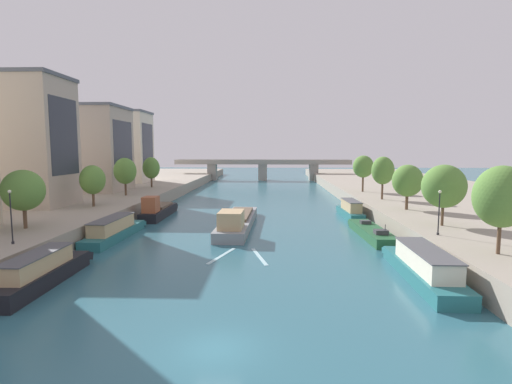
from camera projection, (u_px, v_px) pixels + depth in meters
name	position (u px, v px, depth m)	size (l,w,h in m)	color
ground_plane	(216.00, 349.00, 20.16)	(400.00, 400.00, 0.00)	#2D6070
quay_left	(76.00, 196.00, 75.99)	(36.00, 170.00, 2.27)	gray
quay_right	(443.00, 198.00, 73.36)	(36.00, 170.00, 2.27)	gray
barge_midriver	(237.00, 221.00, 50.90)	(4.23, 20.90, 3.16)	gray
wake_behind_barge	(240.00, 256.00, 37.62)	(5.60, 5.98, 0.03)	#A0CCD6
moored_boat_left_gap_after	(42.00, 271.00, 29.47)	(2.37, 11.81, 2.59)	black
moored_boat_left_downstream	(114.00, 230.00, 44.82)	(2.85, 13.60, 2.53)	#23666B
moored_boat_left_lone	(158.00, 210.00, 59.14)	(2.69, 12.98, 3.54)	black
moored_boat_right_midway	(423.00, 266.00, 30.68)	(2.98, 13.74, 2.61)	#23666B
moored_boat_right_far	(371.00, 232.00, 46.02)	(2.97, 13.01, 2.17)	#235633
moored_boat_right_gap_after	(350.00, 210.00, 58.72)	(2.43, 10.77, 2.68)	#23666B
tree_left_second	(23.00, 190.00, 39.14)	(4.02, 4.02, 5.86)	brown
tree_left_midway	(93.00, 180.00, 54.35)	(3.42, 3.42, 5.69)	brown
tree_left_third	(125.00, 171.00, 67.29)	(3.78, 3.78, 6.40)	brown
tree_left_past_mid	(151.00, 168.00, 81.98)	(3.49, 3.49, 6.21)	brown
tree_right_nearest	(502.00, 197.00, 29.44)	(4.00, 4.00, 6.68)	brown
tree_right_midway	(444.00, 186.00, 40.56)	(4.37, 4.37, 6.31)	brown
tree_right_far	(408.00, 181.00, 51.46)	(3.90, 3.90, 5.88)	brown
tree_right_end_of_row	(383.00, 171.00, 61.97)	(3.48, 3.48, 6.73)	brown
tree_right_distant	(363.00, 167.00, 73.25)	(3.80, 3.80, 6.71)	brown
lamppost_left_bank	(11.00, 214.00, 32.79)	(0.28, 0.28, 4.54)	black
lamppost_right_bank	(439.00, 210.00, 36.27)	(0.28, 0.28, 4.15)	black
building_left_middle	(14.00, 141.00, 54.63)	(14.72, 9.31, 17.96)	#A89989
building_left_corner	(83.00, 149.00, 74.80)	(15.80, 11.95, 15.93)	#A89989
building_left_far_end	(122.00, 147.00, 94.41)	(12.65, 10.23, 16.81)	beige
bridge_far	(263.00, 167.00, 129.51)	(57.20, 4.40, 6.72)	gray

